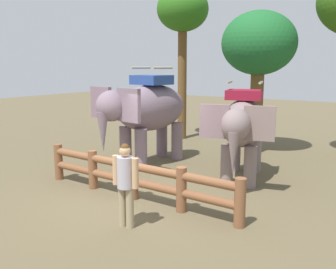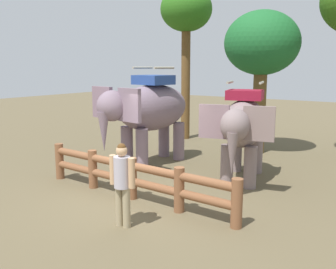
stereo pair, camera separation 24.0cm
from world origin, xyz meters
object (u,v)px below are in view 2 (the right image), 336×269
at_px(tree_far_left, 186,15).
at_px(elephant_near_left, 148,110).
at_px(elephant_center, 243,126).
at_px(log_fence, 132,176).
at_px(tourist_woman_in_black, 122,179).
at_px(tree_far_right, 262,46).

bearing_deg(tree_far_left, elephant_near_left, -73.40).
bearing_deg(elephant_center, log_fence, -119.49).
xyz_separation_m(elephant_near_left, elephant_center, (3.40, -0.04, -0.23)).
xyz_separation_m(elephant_center, tourist_woman_in_black, (-0.75, -4.30, -0.59)).
height_order(elephant_near_left, tree_far_left, tree_far_left).
bearing_deg(tourist_woman_in_black, elephant_center, 80.09).
distance_m(elephant_near_left, elephant_center, 3.41).
xyz_separation_m(elephant_near_left, tree_far_left, (-1.36, 4.56, 3.65)).
xyz_separation_m(tree_far_left, tree_far_right, (3.81, -0.86, -1.47)).
xyz_separation_m(elephant_center, tree_far_left, (-4.76, 4.60, 3.88)).
height_order(elephant_center, tree_far_left, tree_far_left).
xyz_separation_m(elephant_near_left, tree_far_right, (2.45, 3.70, 2.18)).
height_order(tourist_woman_in_black, tree_far_right, tree_far_right).
distance_m(elephant_center, tree_far_left, 7.67).
distance_m(elephant_center, tourist_woman_in_black, 4.41).
height_order(elephant_near_left, tree_far_right, tree_far_right).
bearing_deg(log_fence, tree_far_left, 112.44).
bearing_deg(elephant_near_left, tree_far_right, 56.46).
distance_m(elephant_near_left, tree_far_right, 4.94).
xyz_separation_m(log_fence, tourist_woman_in_black, (0.90, -1.38, 0.42)).
bearing_deg(tree_far_right, tree_far_left, 167.29).
bearing_deg(elephant_near_left, log_fence, -59.48).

